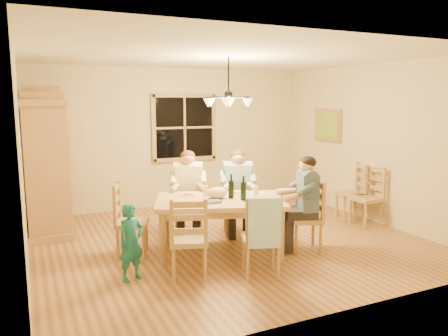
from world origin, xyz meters
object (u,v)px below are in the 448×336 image
armoire (46,166)px  chair_spare_front (365,207)px  chair_near_right (261,250)px  wine_bottle_b (243,188)px  chair_end_left (132,233)px  chandelier (229,101)px  adult_slate_man (306,191)px  chair_far_right (237,215)px  adult_woman (188,182)px  chair_far_left (189,216)px  chair_end_right (305,229)px  wine_bottle_a (231,186)px  chair_near_left (189,252)px  adult_plaid_man (238,182)px  child (131,242)px  dining_table (220,206)px  chair_spare_back (350,202)px

armoire → chair_spare_front: (4.87, -1.83, -0.75)m
chair_near_right → wine_bottle_b: size_ratio=3.00×
chair_end_left → chandelier: bearing=111.1°
adult_slate_man → chair_far_right: bearing=46.6°
chair_near_right → adult_woman: size_ratio=1.13×
chair_far_left → chair_spare_front: size_ratio=1.00×
chair_end_right → armoire: bearing=72.6°
adult_slate_man → wine_bottle_a: 1.04m
chair_spare_front → chair_near_left: bearing=101.5°
armoire → chair_far_right: armoire is taller
wine_bottle_a → wine_bottle_b: same height
chair_end_left → chair_spare_front: 3.91m
chair_far_right → adult_plaid_man: (0.00, 0.00, 0.54)m
armoire → chair_near_right: bearing=-53.0°
chair_far_left → chair_end_right: 1.81m
chair_end_right → wine_bottle_b: 1.09m
chandelier → chair_far_left: chandelier is taller
chair_far_left → adult_plaid_man: size_ratio=1.13×
adult_slate_man → child: bearing=110.1°
dining_table → chair_far_right: 0.95m
chair_spare_back → chair_near_right: bearing=138.9°
chair_near_left → wine_bottle_b: 1.20m
chair_far_left → chair_far_right: bearing=-180.0°
wine_bottle_b → chair_spare_back: bearing=17.5°
wine_bottle_b → child: size_ratio=0.36×
chair_end_right → chair_far_right: bearing=46.6°
armoire → chair_near_left: size_ratio=2.32×
adult_woman → chair_spare_back: size_ratio=0.88×
chandelier → dining_table: size_ratio=0.39×
dining_table → adult_plaid_man: size_ratio=2.26×
chair_far_right → chair_near_right: (-0.46, -1.56, 0.00)m
chair_end_right → chair_spare_back: 1.94m
chair_near_left → chair_end_left: size_ratio=1.00×
chair_far_right → chair_spare_back: 2.19m
chandelier → chair_far_right: size_ratio=0.78×
dining_table → chair_far_left: size_ratio=1.99×
adult_plaid_man → chair_end_right: bearing=136.6°
chair_near_left → wine_bottle_a: size_ratio=3.00×
chair_near_left → chair_end_right: bearing=26.6°
chair_near_left → adult_woman: bearing=90.0°
adult_slate_man → wine_bottle_b: bearing=96.3°
dining_table → chair_end_left: bearing=160.1°
chair_spare_front → chair_spare_back: bearing=-2.0°
adult_slate_man → chair_end_right: bearing=-25.1°
chair_end_left → chair_near_right: bearing=63.4°
child → chair_spare_back: size_ratio=0.92×
chair_far_right → adult_woman: (-0.72, 0.26, 0.54)m
adult_woman → adult_plaid_man: size_ratio=1.00×
chair_far_left → chair_end_right: bearing=153.4°
chair_far_right → chair_spare_back: bearing=-161.4°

